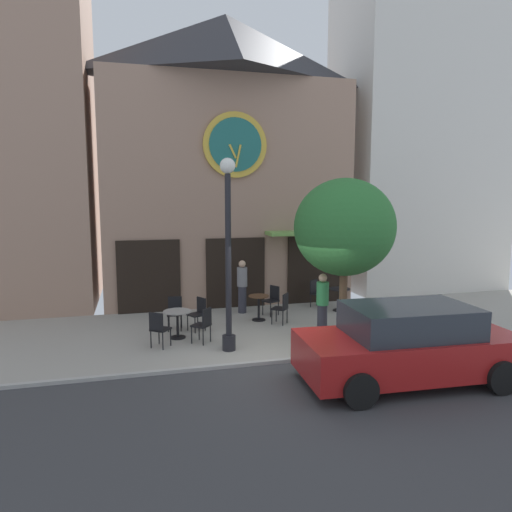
{
  "coord_description": "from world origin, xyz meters",
  "views": [
    {
      "loc": [
        -3.33,
        -9.45,
        3.69
      ],
      "look_at": [
        -0.17,
        2.7,
        2.05
      ],
      "focal_mm": 32.68,
      "sensor_mm": 36.0,
      "label": 1
    }
  ],
  "objects_px": {
    "street_tree": "(345,228)",
    "cafe_table_near_door": "(339,295)",
    "pedestrian_green": "(322,304)",
    "parked_car_red": "(408,344)",
    "cafe_chair_left_end": "(175,310)",
    "pedestrian_grey": "(242,286)",
    "cafe_table_leftmost": "(259,304)",
    "cafe_chair_outer": "(272,298)",
    "cafe_chair_near_lamp": "(282,306)",
    "cafe_chair_mid_row": "(204,323)",
    "cafe_chair_facing_wall": "(159,327)",
    "street_lamp": "(228,255)",
    "cafe_chair_curbside": "(199,311)",
    "cafe_table_center": "(177,319)",
    "cafe_chair_facing_street": "(316,291)"
  },
  "relations": [
    {
      "from": "cafe_table_near_door",
      "to": "cafe_chair_curbside",
      "type": "bearing_deg",
      "value": -167.59
    },
    {
      "from": "cafe_chair_left_end",
      "to": "cafe_chair_facing_wall",
      "type": "bearing_deg",
      "value": -108.65
    },
    {
      "from": "cafe_table_leftmost",
      "to": "pedestrian_grey",
      "type": "height_order",
      "value": "pedestrian_grey"
    },
    {
      "from": "cafe_chair_mid_row",
      "to": "cafe_chair_curbside",
      "type": "xyz_separation_m",
      "value": [
        0.03,
        1.17,
        0.0
      ]
    },
    {
      "from": "cafe_chair_curbside",
      "to": "pedestrian_green",
      "type": "bearing_deg",
      "value": -24.33
    },
    {
      "from": "cafe_chair_mid_row",
      "to": "pedestrian_green",
      "type": "distance_m",
      "value": 3.12
    },
    {
      "from": "cafe_table_leftmost",
      "to": "cafe_chair_facing_wall",
      "type": "distance_m",
      "value": 3.52
    },
    {
      "from": "cafe_chair_left_end",
      "to": "cafe_chair_curbside",
      "type": "height_order",
      "value": "same"
    },
    {
      "from": "cafe_chair_facing_wall",
      "to": "cafe_chair_curbside",
      "type": "bearing_deg",
      "value": 48.12
    },
    {
      "from": "cafe_chair_near_lamp",
      "to": "parked_car_red",
      "type": "bearing_deg",
      "value": -76.13
    },
    {
      "from": "cafe_table_leftmost",
      "to": "cafe_chair_left_end",
      "type": "bearing_deg",
      "value": -173.15
    },
    {
      "from": "street_tree",
      "to": "pedestrian_green",
      "type": "relative_size",
      "value": 2.46
    },
    {
      "from": "cafe_table_near_door",
      "to": "cafe_chair_outer",
      "type": "height_order",
      "value": "cafe_chair_outer"
    },
    {
      "from": "cafe_table_center",
      "to": "pedestrian_grey",
      "type": "relative_size",
      "value": 0.44
    },
    {
      "from": "cafe_chair_mid_row",
      "to": "cafe_chair_facing_wall",
      "type": "xyz_separation_m",
      "value": [
        -1.11,
        -0.1,
        0.0
      ]
    },
    {
      "from": "cafe_chair_left_end",
      "to": "pedestrian_green",
      "type": "bearing_deg",
      "value": -24.11
    },
    {
      "from": "cafe_table_leftmost",
      "to": "street_lamp",
      "type": "bearing_deg",
      "value": -119.83
    },
    {
      "from": "street_tree",
      "to": "cafe_chair_outer",
      "type": "xyz_separation_m",
      "value": [
        -0.93,
        3.05,
        -2.37
      ]
    },
    {
      "from": "street_lamp",
      "to": "cafe_chair_mid_row",
      "type": "bearing_deg",
      "value": 126.95
    },
    {
      "from": "cafe_chair_facing_wall",
      "to": "parked_car_red",
      "type": "distance_m",
      "value": 5.75
    },
    {
      "from": "cafe_table_center",
      "to": "cafe_table_near_door",
      "type": "relative_size",
      "value": 1.0
    },
    {
      "from": "cafe_chair_facing_street",
      "to": "cafe_chair_left_end",
      "type": "bearing_deg",
      "value": -163.01
    },
    {
      "from": "cafe_table_center",
      "to": "cafe_chair_mid_row",
      "type": "relative_size",
      "value": 0.81
    },
    {
      "from": "cafe_table_center",
      "to": "cafe_chair_left_end",
      "type": "xyz_separation_m",
      "value": [
        0.0,
        0.84,
        0.01
      ]
    },
    {
      "from": "cafe_table_near_door",
      "to": "cafe_chair_near_lamp",
      "type": "bearing_deg",
      "value": -155.52
    },
    {
      "from": "street_lamp",
      "to": "cafe_chair_facing_wall",
      "type": "relative_size",
      "value": 5.04
    },
    {
      "from": "street_lamp",
      "to": "street_tree",
      "type": "relative_size",
      "value": 1.1
    },
    {
      "from": "pedestrian_green",
      "to": "parked_car_red",
      "type": "distance_m",
      "value": 3.26
    },
    {
      "from": "cafe_chair_left_end",
      "to": "pedestrian_grey",
      "type": "relative_size",
      "value": 0.54
    },
    {
      "from": "cafe_table_near_door",
      "to": "cafe_chair_outer",
      "type": "bearing_deg",
      "value": 178.27
    },
    {
      "from": "pedestrian_grey",
      "to": "parked_car_red",
      "type": "xyz_separation_m",
      "value": [
        1.96,
        -6.17,
        -0.1
      ]
    },
    {
      "from": "cafe_chair_near_lamp",
      "to": "pedestrian_green",
      "type": "bearing_deg",
      "value": -64.63
    },
    {
      "from": "street_tree",
      "to": "cafe_table_near_door",
      "type": "height_order",
      "value": "street_tree"
    },
    {
      "from": "cafe_table_center",
      "to": "cafe_chair_near_lamp",
      "type": "bearing_deg",
      "value": 10.8
    },
    {
      "from": "cafe_chair_near_lamp",
      "to": "pedestrian_grey",
      "type": "bearing_deg",
      "value": 117.62
    },
    {
      "from": "cafe_chair_left_end",
      "to": "cafe_chair_outer",
      "type": "distance_m",
      "value": 3.17
    },
    {
      "from": "pedestrian_green",
      "to": "street_tree",
      "type": "bearing_deg",
      "value": -61.69
    },
    {
      "from": "parked_car_red",
      "to": "street_lamp",
      "type": "bearing_deg",
      "value": 138.03
    },
    {
      "from": "cafe_chair_mid_row",
      "to": "cafe_chair_outer",
      "type": "height_order",
      "value": "same"
    },
    {
      "from": "cafe_table_center",
      "to": "cafe_chair_outer",
      "type": "relative_size",
      "value": 0.81
    },
    {
      "from": "cafe_table_center",
      "to": "cafe_table_near_door",
      "type": "xyz_separation_m",
      "value": [
        5.28,
        1.6,
        -0.01
      ]
    },
    {
      "from": "pedestrian_green",
      "to": "parked_car_red",
      "type": "xyz_separation_m",
      "value": [
        0.48,
        -3.22,
        -0.1
      ]
    },
    {
      "from": "cafe_chair_outer",
      "to": "cafe_chair_left_end",
      "type": "bearing_deg",
      "value": -164.87
    },
    {
      "from": "cafe_chair_facing_wall",
      "to": "pedestrian_green",
      "type": "xyz_separation_m",
      "value": [
        4.2,
        -0.11,
        0.33
      ]
    },
    {
      "from": "street_lamp",
      "to": "parked_car_red",
      "type": "relative_size",
      "value": 1.04
    },
    {
      "from": "cafe_chair_left_end",
      "to": "cafe_chair_facing_wall",
      "type": "relative_size",
      "value": 1.0
    },
    {
      "from": "cafe_chair_near_lamp",
      "to": "cafe_chair_curbside",
      "type": "distance_m",
      "value": 2.4
    },
    {
      "from": "cafe_chair_left_end",
      "to": "cafe_chair_facing_wall",
      "type": "distance_m",
      "value": 1.62
    },
    {
      "from": "street_tree",
      "to": "cafe_table_center",
      "type": "relative_size",
      "value": 5.65
    },
    {
      "from": "cafe_table_leftmost",
      "to": "pedestrian_grey",
      "type": "xyz_separation_m",
      "value": [
        -0.27,
        1.0,
        0.37
      ]
    }
  ]
}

